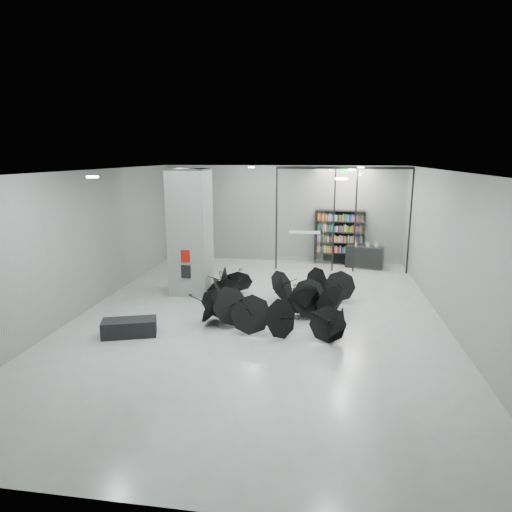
# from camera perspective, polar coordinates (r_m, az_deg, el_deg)

# --- Properties ---
(room) EXTENTS (14.00, 14.02, 4.01)m
(room) POSITION_cam_1_polar(r_m,az_deg,el_deg) (11.84, 0.36, 5.19)
(room) COLOR gray
(room) RESTS_ON ground
(column) EXTENTS (1.20, 1.20, 4.00)m
(column) POSITION_cam_1_polar(r_m,az_deg,el_deg) (14.45, -8.38, 3.04)
(column) COLOR slate
(column) RESTS_ON ground
(fire_cabinet) EXTENTS (0.28, 0.04, 0.38)m
(fire_cabinet) POSITION_cam_1_polar(r_m,az_deg,el_deg) (13.99, -9.02, -0.01)
(fire_cabinet) COLOR #A50A07
(fire_cabinet) RESTS_ON column
(info_panel) EXTENTS (0.30, 0.03, 0.42)m
(info_panel) POSITION_cam_1_polar(r_m,az_deg,el_deg) (14.11, -8.95, -1.99)
(info_panel) COLOR black
(info_panel) RESTS_ON column
(exit_sign) EXTENTS (0.30, 0.06, 0.15)m
(exit_sign) POSITION_cam_1_polar(r_m,az_deg,el_deg) (16.94, 11.20, 10.54)
(exit_sign) COLOR #0CE533
(exit_sign) RESTS_ON room
(glass_partition) EXTENTS (5.06, 0.08, 4.00)m
(glass_partition) POSITION_cam_1_polar(r_m,az_deg,el_deg) (17.28, 10.91, 5.13)
(glass_partition) COLOR silver
(glass_partition) RESTS_ON ground
(bench) EXTENTS (1.42, 0.95, 0.42)m
(bench) POSITION_cam_1_polar(r_m,az_deg,el_deg) (11.67, -15.88, -8.79)
(bench) COLOR black
(bench) RESTS_ON ground
(bookshelf) EXTENTS (2.06, 0.67, 2.23)m
(bookshelf) POSITION_cam_1_polar(r_m,az_deg,el_deg) (18.67, 10.66, 2.39)
(bookshelf) COLOR black
(bookshelf) RESTS_ON ground
(shop_counter) EXTENTS (1.54, 0.91, 0.87)m
(shop_counter) POSITION_cam_1_polar(r_m,az_deg,el_deg) (18.33, 13.69, -0.13)
(shop_counter) COLOR black
(shop_counter) RESTS_ON ground
(umbrella_cluster) EXTENTS (4.78, 4.55, 1.31)m
(umbrella_cluster) POSITION_cam_1_polar(r_m,az_deg,el_deg) (12.69, 2.33, -6.07)
(umbrella_cluster) COLOR black
(umbrella_cluster) RESTS_ON ground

